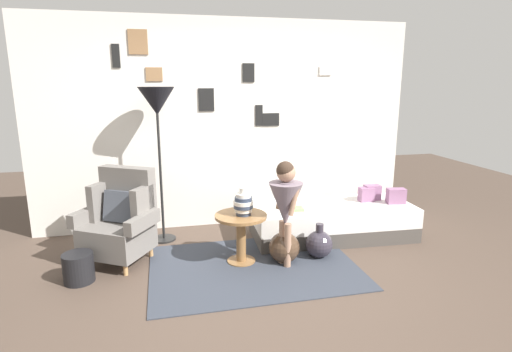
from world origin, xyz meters
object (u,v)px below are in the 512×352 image
Objects in this scene: vase_striped at (243,204)px; demijohn_far at (319,244)px; book_on_daybed at (294,209)px; armchair at (120,220)px; daybed at (332,221)px; person_child at (286,200)px; demijohn_near at (284,247)px; side_table at (241,229)px; floor_lamp at (157,107)px; magazine_basket at (78,268)px.

demijohn_far is at bearing -3.70° from vase_striped.
vase_striped is 0.80m from book_on_daybed.
armchair is 4.41× the size of book_on_daybed.
armchair is 1.89m from book_on_daybed.
person_child reaches higher than daybed.
demijohn_near is at bearing -143.93° from daybed.
side_table reaches higher than demijohn_near.
vase_striped is 0.16× the size of floor_lamp.
armchair reaches higher than daybed.
floor_lamp is at bearing 143.06° from demijohn_near.
daybed is at bearing 21.95° from vase_striped.
person_child reaches higher than demijohn_near.
side_table is at bearing -158.99° from daybed.
daybed is 1.31m from side_table.
book_on_daybed is 0.53m from demijohn_far.
vase_striped is at bearing -158.05° from daybed.
book_on_daybed is at bearing 30.28° from vase_striped.
demijohn_near is at bearing -0.59° from magazine_basket.
demijohn_far is 1.34× the size of magazine_basket.
vase_striped is (-1.19, -0.48, 0.44)m from daybed.
person_child reaches higher than demijohn_far.
person_child is at bearing -22.34° from vase_striped.
floor_lamp is at bearing 133.77° from side_table.
armchair is at bearing -178.84° from book_on_daybed.
side_table is at bearing 167.15° from demijohn_near.
floor_lamp is (-0.80, 0.83, 0.92)m from vase_striped.
vase_striped reaches higher than magazine_basket.
magazine_basket is at bearing -131.03° from armchair.
floor_lamp is at bearing 163.27° from book_on_daybed.
side_table is 0.56m from person_child.
armchair is 2.59× the size of demijohn_far.
armchair is 0.63m from magazine_basket.
magazine_basket is (-2.40, -0.01, -0.01)m from demijohn_far.
vase_striped is 0.95m from demijohn_far.
armchair is at bearing 164.45° from side_table.
book_on_daybed is (0.27, 0.55, -0.28)m from person_child.
floor_lamp is 8.10× the size of book_on_daybed.
floor_lamp is 2.32m from demijohn_far.
person_child is (1.20, -0.99, -0.87)m from floor_lamp.
person_child is 0.53m from demijohn_near.
vase_striped is at bearing -15.84° from armchair.
demijohn_near is (0.02, 0.08, -0.53)m from person_child.
floor_lamp reaches higher than armchair.
book_on_daybed is at bearing 28.56° from side_table.
daybed is at bearing 9.84° from book_on_daybed.
side_table is at bearing -151.44° from book_on_daybed.
daybed is 1.35m from vase_striped.
demijohn_near is at bearing -117.99° from book_on_daybed.
armchair is 1.25m from side_table.
demijohn_near reaches higher than demijohn_far.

